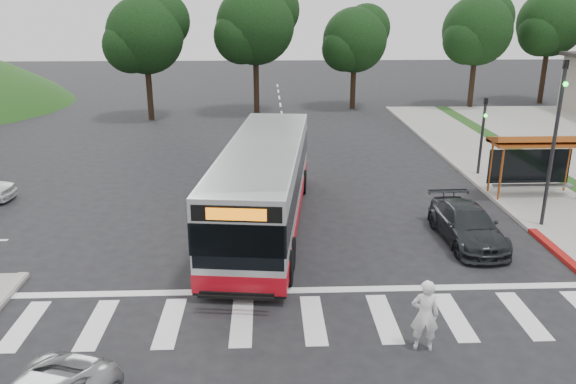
{
  "coord_description": "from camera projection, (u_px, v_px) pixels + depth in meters",
  "views": [
    {
      "loc": [
        -1.25,
        -18.73,
        8.44
      ],
      "look_at": [
        -0.45,
        1.5,
        1.6
      ],
      "focal_mm": 35.0,
      "sensor_mm": 36.0,
      "label": 1
    }
  ],
  "objects": [
    {
      "name": "tree_north_b",
      "position": [
        355.0,
        39.0,
        45.45
      ],
      "size": [
        5.72,
        5.33,
        8.43
      ],
      "color": "black",
      "rests_on": "ground"
    },
    {
      "name": "pedestrian",
      "position": [
        425.0,
        315.0,
        14.13
      ],
      "size": [
        0.78,
        0.58,
        1.95
      ],
      "primitive_type": "imported",
      "rotation": [
        0.0,
        0.0,
        2.97
      ],
      "color": "white",
      "rests_on": "ground"
    },
    {
      "name": "crosswalk_ladder",
      "position": [
        313.0,
        319.0,
        15.74
      ],
      "size": [
        18.0,
        2.6,
        0.01
      ],
      "primitive_type": "cube",
      "color": "silver",
      "rests_on": "ground"
    },
    {
      "name": "traffic_signal_ne_tall",
      "position": [
        556.0,
        131.0,
        21.01
      ],
      "size": [
        0.18,
        0.37,
        6.5
      ],
      "color": "black",
      "rests_on": "ground"
    },
    {
      "name": "curb_east",
      "position": [
        469.0,
        177.0,
        28.36
      ],
      "size": [
        0.3,
        40.0,
        0.15
      ],
      "primitive_type": "cube",
      "color": "#9E9991",
      "rests_on": "ground"
    },
    {
      "name": "tree_north_a",
      "position": [
        256.0,
        24.0,
        42.87
      ],
      "size": [
        6.6,
        6.15,
        10.17
      ],
      "color": "black",
      "rests_on": "ground"
    },
    {
      "name": "bus_shelter",
      "position": [
        537.0,
        147.0,
        24.96
      ],
      "size": [
        4.2,
        1.6,
        2.86
      ],
      "color": "#A14D1A",
      "rests_on": "sidewalk_east"
    },
    {
      "name": "ground",
      "position": [
        302.0,
        246.0,
        20.48
      ],
      "size": [
        140.0,
        140.0,
        0.0
      ],
      "primitive_type": "plane",
      "color": "black",
      "rests_on": "ground"
    },
    {
      "name": "dark_sedan",
      "position": [
        467.0,
        225.0,
        20.69
      ],
      "size": [
        2.04,
        4.7,
        1.35
      ],
      "primitive_type": "imported",
      "rotation": [
        0.0,
        0.0,
        0.03
      ],
      "color": "#212527",
      "rests_on": "ground"
    },
    {
      "name": "tree_ne_a",
      "position": [
        478.0,
        29.0,
        45.6
      ],
      "size": [
        6.16,
        5.74,
        9.3
      ],
      "color": "black",
      "rests_on": "parking_lot"
    },
    {
      "name": "traffic_signal_ne_short",
      "position": [
        483.0,
        128.0,
        28.08
      ],
      "size": [
        0.18,
        0.37,
        4.0
      ],
      "color": "black",
      "rests_on": "ground"
    },
    {
      "name": "tree_north_c",
      "position": [
        146.0,
        34.0,
        40.88
      ],
      "size": [
        6.16,
        5.74,
        9.3
      ],
      "color": "black",
      "rests_on": "ground"
    },
    {
      "name": "transit_bus",
      "position": [
        264.0,
        186.0,
        21.95
      ],
      "size": [
        4.22,
        12.99,
        3.3
      ],
      "primitive_type": null,
      "rotation": [
        0.0,
        0.0,
        -0.12
      ],
      "color": "silver",
      "rests_on": "ground"
    },
    {
      "name": "sidewalk_east",
      "position": [
        508.0,
        177.0,
        28.44
      ],
      "size": [
        4.0,
        40.0,
        0.12
      ],
      "primitive_type": "cube",
      "color": "gray",
      "rests_on": "ground"
    },
    {
      "name": "tree_ne_b",
      "position": [
        552.0,
        22.0,
        47.58
      ],
      "size": [
        6.16,
        5.74,
        10.02
      ],
      "color": "black",
      "rests_on": "ground"
    },
    {
      "name": "curb_east_red",
      "position": [
        572.0,
        264.0,
        18.89
      ],
      "size": [
        0.32,
        6.0,
        0.15
      ],
      "primitive_type": "cube",
      "color": "maroon",
      "rests_on": "ground"
    }
  ]
}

